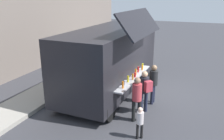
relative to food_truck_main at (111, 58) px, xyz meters
name	(u,v)px	position (x,y,z in m)	size (l,w,h in m)	color
ground_plane	(156,91)	(0.79, -1.93, -1.57)	(60.00, 60.00, 0.00)	#38383D
food_truck_main	(111,58)	(0.00, 0.00, 0.00)	(6.40, 3.15, 3.71)	black
trash_bin	(101,57)	(3.91, 2.32, -1.13)	(0.60, 0.60, 0.88)	#2B6337
customer_front_ordering	(153,81)	(-0.54, -2.06, -0.60)	(0.34, 0.33, 1.63)	#1E2135
customer_mid_with_backpack	(145,88)	(-1.46, -1.94, -0.57)	(0.49, 0.51, 1.63)	#1F2438
customer_rear_waiting	(137,96)	(-2.18, -1.86, -0.60)	(0.33, 0.33, 1.63)	black
child_near_queue	(140,120)	(-3.17, -2.26, -0.93)	(0.22, 0.22, 1.06)	black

